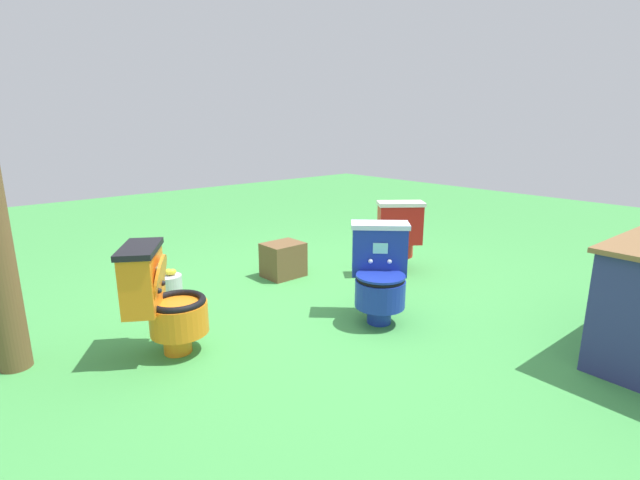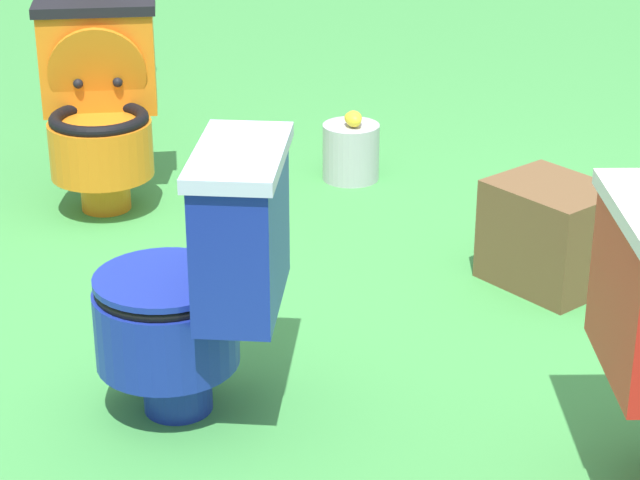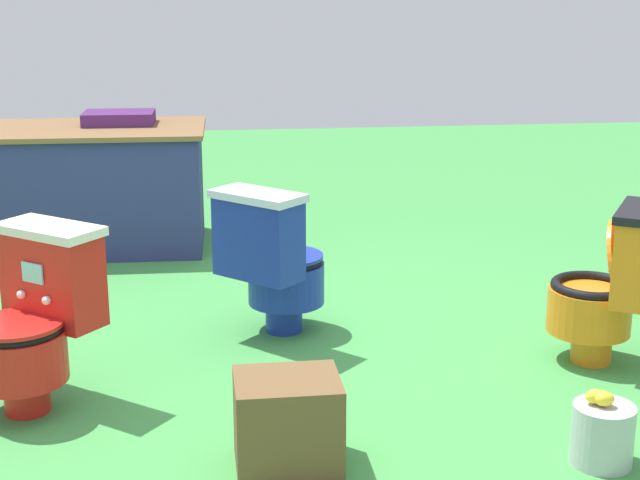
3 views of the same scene
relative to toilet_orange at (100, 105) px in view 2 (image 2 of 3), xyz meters
The scene contains 5 objects.
ground 1.50m from the toilet_orange, behind, with size 14.00×14.00×0.00m, color #429947.
toilet_orange is the anchor object (origin of this frame).
toilet_blue 1.54m from the toilet_orange, 159.38° to the left, with size 0.63×0.63×0.73m.
small_crate 1.69m from the toilet_orange, 153.77° to the right, with size 0.37×0.30×0.33m, color brown.
lemon_bucket 0.98m from the toilet_orange, 114.84° to the right, with size 0.22×0.22×0.28m.
Camera 2 is at (-2.30, 2.01, 1.69)m, focal length 68.12 mm.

